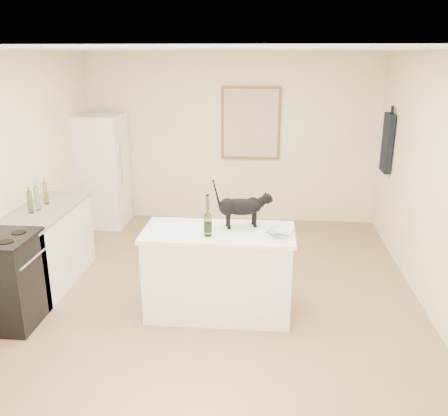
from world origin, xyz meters
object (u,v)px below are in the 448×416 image
at_px(black_cat, 241,209).
at_px(glass_bowl, 281,233).
at_px(fridge, 102,171).
at_px(stove, 5,282).
at_px(wine_bottle, 208,218).

relative_size(black_cat, glass_bowl, 2.11).
relative_size(fridge, black_cat, 3.16).
height_order(fridge, black_cat, fridge).
relative_size(stove, wine_bottle, 2.48).
bearing_deg(stove, fridge, 90.00).
bearing_deg(stove, glass_bowl, 6.35).
bearing_deg(black_cat, wine_bottle, -154.01).
distance_m(fridge, glass_bowl, 3.76).
distance_m(stove, black_cat, 2.41).
distance_m(stove, fridge, 2.98).
height_order(stove, glass_bowl, glass_bowl).
distance_m(black_cat, glass_bowl, 0.49).
xyz_separation_m(stove, glass_bowl, (2.66, 0.30, 0.48)).
relative_size(stove, fridge, 0.53).
distance_m(black_cat, wine_bottle, 0.40).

